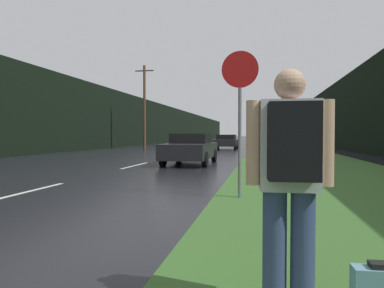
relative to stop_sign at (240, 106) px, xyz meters
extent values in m
cube|color=#386028|center=(2.46, 33.91, -1.91)|extent=(6.00, 240.00, 0.02)
cube|color=silver|center=(-4.87, -0.30, -1.92)|extent=(0.12, 3.00, 0.01)
cube|color=silver|center=(-4.87, 6.70, -1.92)|extent=(0.12, 3.00, 0.01)
cube|color=silver|center=(-4.87, 13.70, -1.92)|extent=(0.12, 3.00, 0.01)
cube|color=silver|center=(-4.87, 20.70, -1.92)|extent=(0.12, 3.00, 0.01)
cube|color=black|center=(-15.20, 43.91, 1.03)|extent=(2.00, 140.00, 5.90)
cube|color=black|center=(8.46, 43.91, 1.29)|extent=(2.00, 140.00, 6.42)
cylinder|color=#4C3823|center=(-10.45, 23.74, 2.01)|extent=(0.24, 0.24, 7.86)
cube|color=#4C3823|center=(-10.45, 23.74, 5.44)|extent=(1.80, 0.10, 0.10)
cylinder|color=slate|center=(0.00, 0.00, -0.77)|extent=(0.07, 0.07, 2.29)
cylinder|color=#B71414|center=(0.00, 0.00, 0.75)|extent=(0.76, 0.02, 0.76)
cylinder|color=navy|center=(0.54, -4.56, -1.46)|extent=(0.18, 0.18, 0.92)
cylinder|color=navy|center=(0.74, -4.55, -1.46)|extent=(0.18, 0.18, 0.92)
cube|color=silver|center=(0.64, -4.55, -0.67)|extent=(0.43, 0.26, 0.66)
sphere|color=tan|center=(0.64, -4.55, -0.23)|extent=(0.23, 0.23, 0.23)
cylinder|color=tan|center=(0.38, -4.57, -0.66)|extent=(0.10, 0.10, 0.62)
cylinder|color=tan|center=(0.91, -4.54, -0.66)|extent=(0.10, 0.10, 0.62)
cube|color=black|center=(0.66, -4.76, -0.64)|extent=(0.35, 0.20, 0.53)
cube|color=black|center=(1.26, -4.54, -1.52)|extent=(0.13, 0.11, 0.04)
cube|color=black|center=(-2.70, 7.94, -1.31)|extent=(1.88, 4.42, 0.65)
cube|color=black|center=(-2.70, 8.16, -0.77)|extent=(1.60, 1.99, 0.43)
cylinder|color=black|center=(-1.81, 6.57, -1.60)|extent=(0.20, 0.63, 0.63)
cylinder|color=black|center=(-3.59, 6.57, -1.60)|extent=(0.20, 0.63, 0.63)
cylinder|color=black|center=(-1.81, 9.31, -1.60)|extent=(0.20, 0.63, 0.63)
cylinder|color=black|center=(-3.59, 9.31, -1.60)|extent=(0.20, 0.63, 0.63)
cube|color=black|center=(-2.70, 23.68, -1.32)|extent=(1.93, 4.34, 0.57)
cube|color=black|center=(-2.70, 23.90, -0.81)|extent=(1.64, 1.95, 0.44)
cylinder|color=black|center=(-1.79, 22.34, -1.57)|extent=(0.20, 0.70, 0.70)
cylinder|color=black|center=(-3.62, 22.34, -1.57)|extent=(0.20, 0.70, 0.70)
cylinder|color=black|center=(-1.79, 25.02, -1.57)|extent=(0.20, 0.70, 0.70)
cylinder|color=black|center=(-3.62, 25.02, -1.57)|extent=(0.20, 0.70, 0.70)
cube|color=#9E9EA3|center=(-7.03, 32.60, -1.32)|extent=(1.90, 4.31, 0.63)
cube|color=#5E5E61|center=(-7.03, 32.39, -0.79)|extent=(1.61, 1.94, 0.43)
cylinder|color=black|center=(-7.93, 33.94, -1.61)|extent=(0.20, 0.63, 0.63)
cylinder|color=black|center=(-6.13, 33.94, -1.61)|extent=(0.20, 0.63, 0.63)
cylinder|color=black|center=(-7.93, 31.27, -1.61)|extent=(0.20, 0.63, 0.63)
cylinder|color=black|center=(-6.13, 31.27, -1.61)|extent=(0.20, 0.63, 0.63)
camera|label=1|loc=(0.45, -7.15, -0.60)|focal=32.00mm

